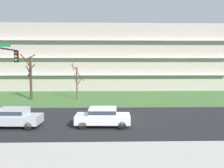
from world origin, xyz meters
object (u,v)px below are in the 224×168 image
Objects in this scene: sedan_silver_near_left at (13,117)px; tree_left at (77,81)px; tree_far_left at (30,75)px; sedan_white_center_left at (103,116)px.

tree_left is at bearing 79.99° from sedan_silver_near_left.
tree_left is at bearing 3.88° from tree_far_left.
tree_far_left is at bearing 129.19° from sedan_white_center_left.
tree_left reaches higher than sedan_silver_near_left.
tree_left is 1.18× the size of sedan_silver_near_left.
sedan_white_center_left is (10.55, -14.03, -2.70)m from tree_far_left.
sedan_silver_near_left is (3.34, -14.03, -2.70)m from tree_far_left.
tree_far_left is at bearing -176.12° from tree_left.
tree_left reaches higher than sedan_white_center_left.
tree_far_left is 14.67m from sedan_silver_near_left.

